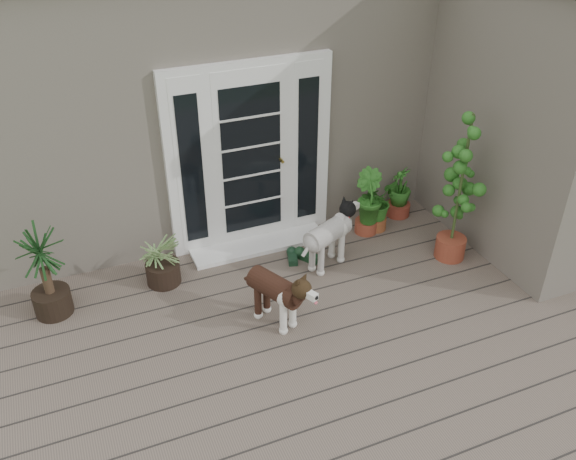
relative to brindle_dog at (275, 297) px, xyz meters
name	(u,v)px	position (x,y,z in m)	size (l,w,h in m)	color
deck	(353,356)	(0.52, -0.68, -0.37)	(6.20, 4.60, 0.12)	#6B5B4C
house_main	(212,70)	(0.52, 3.57, 1.12)	(7.40, 4.00, 3.10)	#665E54
house_wing	(547,120)	(3.42, 0.42, 1.12)	(1.60, 2.40, 3.10)	#665E54
door_unit	(250,156)	(0.32, 1.52, 0.76)	(1.90, 0.14, 2.15)	white
door_step	(259,244)	(0.32, 1.32, -0.29)	(1.60, 0.40, 0.05)	white
brindle_dog	(275,297)	(0.00, 0.00, 0.00)	(0.32, 0.75, 0.62)	#3D2116
white_dog	(327,242)	(0.88, 0.67, 0.00)	(0.32, 0.76, 0.63)	white
spider_plant	(161,257)	(-0.87, 1.07, 0.01)	(0.61, 0.61, 0.65)	#94A264
yucca	(45,271)	(-2.01, 1.00, 0.20)	(0.71, 0.71, 1.03)	black
herb_a	(377,209)	(1.78, 1.13, -0.04)	(0.43, 0.43, 0.54)	#184E16
herb_b	(367,210)	(1.63, 1.12, -0.01)	(0.40, 0.40, 0.60)	#164F1C
herb_c	(399,197)	(2.20, 1.32, -0.06)	(0.33, 0.33, 0.51)	#225217
sapling	(460,187)	(2.26, 0.29, 0.59)	(0.53, 0.53, 1.80)	#195719
clog_left	(307,256)	(0.73, 0.86, -0.26)	(0.16, 0.34, 0.10)	#14331B
clog_right	(292,256)	(0.57, 0.91, -0.27)	(0.14, 0.30, 0.09)	black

